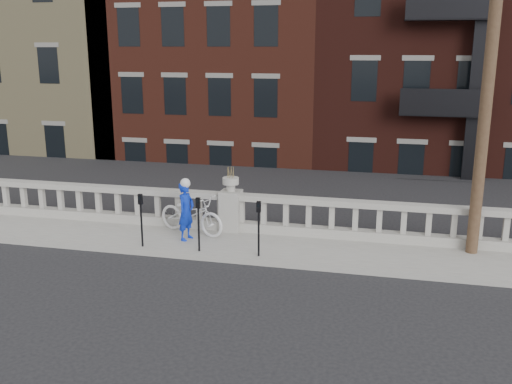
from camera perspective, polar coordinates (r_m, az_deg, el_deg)
ground at (r=12.25m, az=-7.54°, el=-10.04°), size 120.00×120.00×0.00m
sidewalk at (r=14.86m, az=-3.48°, el=-5.17°), size 32.00×2.20×0.15m
balustrade at (r=15.55m, az=-2.51°, el=-2.07°), size 28.00×0.34×1.03m
planter_pedestal at (r=15.50m, az=-2.52°, el=-1.39°), size 0.55×0.55×1.76m
lower_level at (r=33.71m, az=7.33°, el=10.16°), size 80.00×44.00×20.80m
utility_pole at (r=14.16m, az=22.59°, el=14.12°), size 1.60×0.28×10.00m
parking_meter_b at (r=14.44m, az=-11.42°, el=-2.18°), size 0.10×0.09×1.36m
parking_meter_c at (r=13.89m, az=-5.78°, el=-2.61°), size 0.10×0.09×1.36m
parking_meter_d at (r=13.49m, az=0.27°, el=-3.05°), size 0.10×0.09×1.36m
bicycle at (r=15.35m, az=-6.47°, el=-2.21°), size 2.14×1.30×1.06m
cyclist at (r=14.80m, az=-7.00°, el=-1.92°), size 0.49×0.63×1.52m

